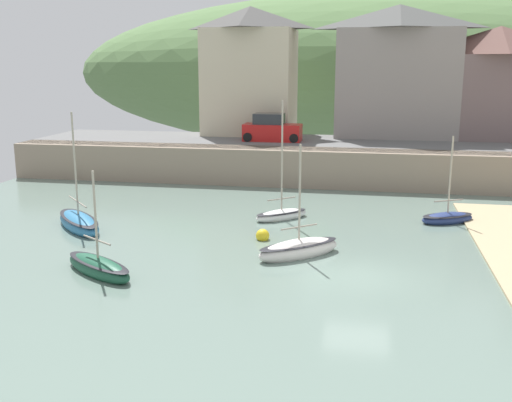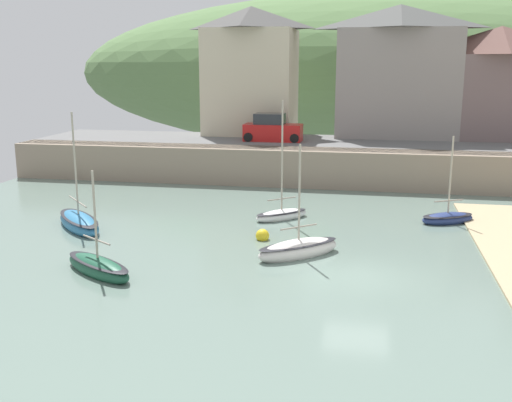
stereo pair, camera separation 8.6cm
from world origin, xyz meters
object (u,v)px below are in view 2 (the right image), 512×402
(sailboat_nearest_shore, at_px, (448,218))
(sailboat_white_hull, at_px, (98,267))
(sailboat_tall_mast, at_px, (79,222))
(waterfront_building_left, at_px, (251,70))
(mooring_buoy, at_px, (262,236))
(fishing_boat_green, at_px, (282,214))
(rowboat_small_beached, at_px, (298,249))
(waterfront_building_centre, at_px, (398,71))
(parked_car_near_slipway, at_px, (272,130))
(waterfront_building_right, at_px, (498,82))

(sailboat_nearest_shore, height_order, sailboat_white_hull, sailboat_nearest_shore)
(sailboat_nearest_shore, distance_m, sailboat_tall_mast, 18.29)
(waterfront_building_left, height_order, mooring_buoy, waterfront_building_left)
(sailboat_nearest_shore, relative_size, mooring_buoy, 7.28)
(fishing_boat_green, bearing_deg, waterfront_building_left, 64.60)
(rowboat_small_beached, bearing_deg, sailboat_white_hull, 165.23)
(waterfront_building_left, distance_m, mooring_buoy, 22.71)
(fishing_boat_green, bearing_deg, waterfront_building_centre, 28.75)
(rowboat_small_beached, distance_m, sailboat_nearest_shore, 9.58)
(waterfront_building_centre, xyz_separation_m, sailboat_nearest_shore, (2.22, -16.29, -7.04))
(waterfront_building_centre, relative_size, sailboat_white_hull, 2.30)
(waterfront_building_centre, relative_size, rowboat_small_beached, 1.96)
(sailboat_tall_mast, distance_m, parked_car_near_slipway, 17.89)
(rowboat_small_beached, height_order, parked_car_near_slipway, rowboat_small_beached)
(sailboat_tall_mast, bearing_deg, rowboat_small_beached, 35.10)
(waterfront_building_right, bearing_deg, sailboat_white_hull, -125.22)
(waterfront_building_centre, bearing_deg, sailboat_nearest_shore, -82.22)
(waterfront_building_centre, distance_m, rowboat_small_beached, 24.56)
(waterfront_building_left, bearing_deg, fishing_boat_green, -73.65)
(waterfront_building_right, distance_m, parked_car_near_slipway, 16.75)
(fishing_boat_green, relative_size, sailboat_white_hull, 1.48)
(sailboat_tall_mast, bearing_deg, waterfront_building_centre, 100.35)
(waterfront_building_centre, distance_m, parked_car_near_slipway, 10.60)
(waterfront_building_centre, xyz_separation_m, fishing_boat_green, (-6.09, -17.19, -7.01))
(sailboat_nearest_shore, bearing_deg, waterfront_building_right, 44.83)
(fishing_boat_green, height_order, sailboat_white_hull, fishing_boat_green)
(waterfront_building_left, bearing_deg, mooring_buoy, -77.28)
(sailboat_nearest_shore, bearing_deg, parked_car_near_slipway, 104.32)
(rowboat_small_beached, relative_size, sailboat_white_hull, 1.17)
(fishing_boat_green, distance_m, sailboat_white_hull, 11.03)
(waterfront_building_left, xyz_separation_m, sailboat_nearest_shore, (13.36, -16.29, -7.06))
(sailboat_tall_mast, xyz_separation_m, parked_car_near_slipway, (6.81, 16.28, 2.90))
(parked_car_near_slipway, relative_size, mooring_buoy, 6.67)
(rowboat_small_beached, distance_m, sailboat_white_hull, 8.06)
(fishing_boat_green, relative_size, parked_car_near_slipway, 1.50)
(waterfront_building_left, bearing_deg, sailboat_white_hull, -91.27)
(sailboat_nearest_shore, xyz_separation_m, fishing_boat_green, (-8.31, -0.91, 0.03))
(sailboat_nearest_shore, bearing_deg, mooring_buoy, -179.62)
(waterfront_building_centre, bearing_deg, parked_car_near_slipway, -152.63)
(sailboat_nearest_shore, bearing_deg, fishing_boat_green, 157.74)
(waterfront_building_left, xyz_separation_m, fishing_boat_green, (5.04, -17.19, -7.03))
(waterfront_building_right, bearing_deg, fishing_boat_green, -127.50)
(waterfront_building_left, distance_m, sailboat_nearest_shore, 22.22)
(sailboat_nearest_shore, relative_size, sailboat_tall_mast, 0.77)
(waterfront_building_centre, relative_size, fishing_boat_green, 1.55)
(sailboat_tall_mast, bearing_deg, sailboat_white_hull, -10.22)
(sailboat_white_hull, height_order, sailboat_tall_mast, sailboat_tall_mast)
(sailboat_nearest_shore, xyz_separation_m, sailboat_tall_mast, (-17.73, -4.49, 0.06))
(parked_car_near_slipway, bearing_deg, waterfront_building_centre, 28.51)
(sailboat_white_hull, relative_size, parked_car_near_slipway, 1.01)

